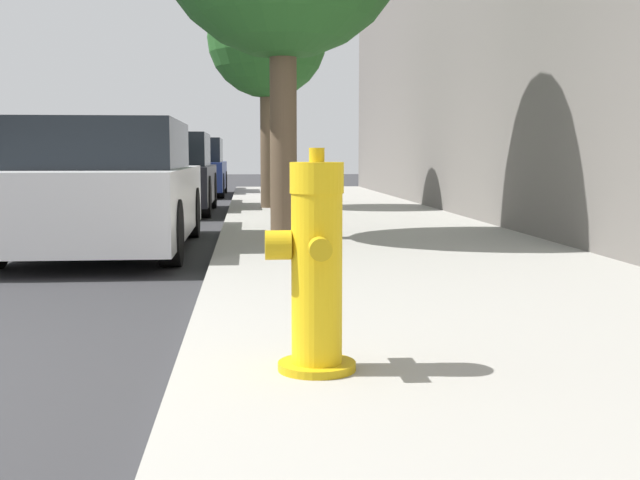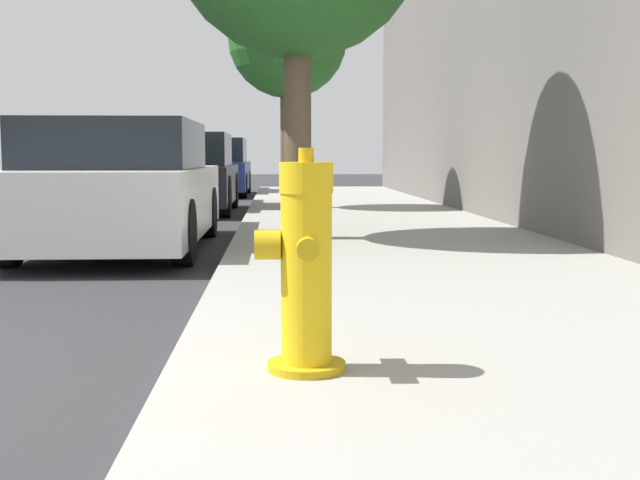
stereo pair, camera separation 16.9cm
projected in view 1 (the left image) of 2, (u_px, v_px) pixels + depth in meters
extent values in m
cube|color=#99968E|center=(582.00, 380.00, 3.51)|extent=(3.57, 40.00, 0.12)
cylinder|color=#C39C11|center=(317.00, 366.00, 3.45)|extent=(0.34, 0.34, 0.04)
cylinder|color=yellow|center=(317.00, 279.00, 3.41)|extent=(0.22, 0.22, 0.73)
cylinder|color=yellow|center=(317.00, 178.00, 3.37)|extent=(0.23, 0.23, 0.13)
cylinder|color=#C39C11|center=(317.00, 155.00, 3.36)|extent=(0.07, 0.07, 0.06)
cylinder|color=#C39C11|center=(320.00, 249.00, 3.24)|extent=(0.09, 0.09, 0.09)
cylinder|color=#C39C11|center=(314.00, 241.00, 3.55)|extent=(0.09, 0.09, 0.09)
cylinder|color=#C39C11|center=(278.00, 245.00, 3.38)|extent=(0.11, 0.13, 0.13)
cube|color=silver|center=(106.00, 202.00, 8.74)|extent=(1.80, 4.34, 0.73)
cube|color=black|center=(102.00, 145.00, 8.50)|extent=(1.65, 2.38, 0.51)
cylinder|color=black|center=(59.00, 213.00, 10.02)|extent=(0.20, 0.63, 0.63)
cylinder|color=black|center=(191.00, 213.00, 10.16)|extent=(0.20, 0.63, 0.63)
cylinder|color=black|center=(171.00, 233.00, 7.50)|extent=(0.20, 0.63, 0.63)
cube|color=black|center=(163.00, 184.00, 14.43)|extent=(1.77, 3.84, 0.66)
cube|color=black|center=(161.00, 150.00, 14.21)|extent=(1.63, 2.11, 0.58)
cylinder|color=black|center=(127.00, 191.00, 15.55)|extent=(0.20, 0.70, 0.70)
cylinder|color=black|center=(211.00, 190.00, 15.69)|extent=(0.20, 0.70, 0.70)
cylinder|color=black|center=(106.00, 197.00, 13.19)|extent=(0.20, 0.70, 0.70)
cylinder|color=black|center=(205.00, 197.00, 13.34)|extent=(0.20, 0.70, 0.70)
cube|color=navy|center=(189.00, 176.00, 20.47)|extent=(1.80, 4.12, 0.70)
cube|color=black|center=(189.00, 150.00, 20.24)|extent=(1.65, 2.26, 0.59)
cylinder|color=black|center=(162.00, 182.00, 21.68)|extent=(0.20, 0.61, 0.61)
cylinder|color=black|center=(223.00, 182.00, 21.83)|extent=(0.20, 0.61, 0.61)
cylinder|color=black|center=(151.00, 186.00, 19.16)|extent=(0.20, 0.61, 0.61)
cylinder|color=black|center=(220.00, 186.00, 19.30)|extent=(0.20, 0.61, 0.61)
cylinder|color=brown|center=(283.00, 127.00, 8.78)|extent=(0.30, 0.30, 2.45)
cylinder|color=brown|center=(268.00, 143.00, 13.96)|extent=(0.26, 0.26, 2.26)
sphere|color=#265B23|center=(267.00, 38.00, 13.77)|extent=(2.06, 2.06, 2.06)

